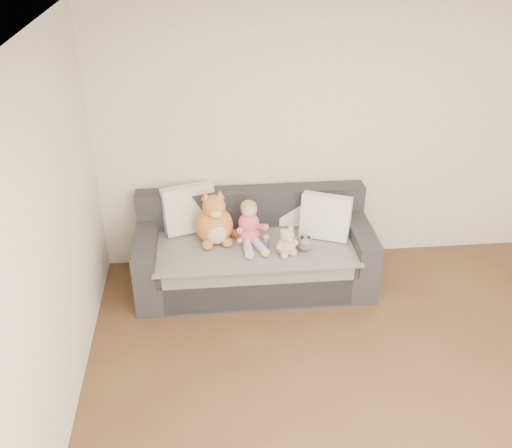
{
  "coord_description": "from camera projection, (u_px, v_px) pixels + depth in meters",
  "views": [
    {
      "loc": [
        -1.21,
        -2.49,
        3.28
      ],
      "look_at": [
        -0.8,
        1.87,
        0.75
      ],
      "focal_mm": 40.0,
      "sensor_mm": 36.0,
      "label": 1
    }
  ],
  "objects": [
    {
      "name": "sippy_cup",
      "position": [
        266.0,
        243.0,
        5.21
      ],
      "size": [
        0.09,
        0.08,
        0.11
      ],
      "rotation": [
        0.0,
        0.0,
        0.41
      ],
      "color": "#623898",
      "rests_on": "sofa"
    },
    {
      "name": "sofa",
      "position": [
        254.0,
        254.0,
        5.45
      ],
      "size": [
        2.2,
        0.94,
        0.85
      ],
      "color": "#2B2B31",
      "rests_on": "ground"
    },
    {
      "name": "room_shell",
      "position": [
        403.0,
        257.0,
        3.6
      ],
      "size": [
        5.0,
        5.0,
        5.0
      ],
      "color": "brown",
      "rests_on": "ground"
    },
    {
      "name": "plush_cow",
      "position": [
        305.0,
        243.0,
        5.17
      ],
      "size": [
        0.15,
        0.23,
        0.19
      ],
      "rotation": [
        0.0,
        0.0,
        -0.12
      ],
      "color": "white",
      "rests_on": "sofa"
    },
    {
      "name": "cushion_right_back",
      "position": [
        300.0,
        207.0,
        5.54
      ],
      "size": [
        0.42,
        0.23,
        0.38
      ],
      "rotation": [
        0.0,
        0.0,
        -0.11
      ],
      "color": "white",
      "rests_on": "sofa"
    },
    {
      "name": "cushion_left",
      "position": [
        189.0,
        209.0,
        5.42
      ],
      "size": [
        0.54,
        0.36,
        0.47
      ],
      "rotation": [
        0.0,
        0.0,
        0.3
      ],
      "color": "white",
      "rests_on": "sofa"
    },
    {
      "name": "teddy_bear",
      "position": [
        287.0,
        244.0,
        5.08
      ],
      "size": [
        0.21,
        0.18,
        0.28
      ],
      "rotation": [
        0.0,
        0.0,
        0.39
      ],
      "color": "#C4B488",
      "rests_on": "sofa"
    },
    {
      "name": "toddler",
      "position": [
        250.0,
        226.0,
        5.22
      ],
      "size": [
        0.3,
        0.44,
        0.43
      ],
      "rotation": [
        0.0,
        0.0,
        0.18
      ],
      "color": "#E45082",
      "rests_on": "sofa"
    },
    {
      "name": "plush_cat",
      "position": [
        215.0,
        223.0,
        5.25
      ],
      "size": [
        0.43,
        0.39,
        0.53
      ],
      "rotation": [
        0.0,
        0.0,
        0.14
      ],
      "color": "#C2802B",
      "rests_on": "sofa"
    },
    {
      "name": "cushion_right_front",
      "position": [
        326.0,
        217.0,
        5.32
      ],
      "size": [
        0.5,
        0.37,
        0.43
      ],
      "rotation": [
        0.0,
        0.0,
        -0.4
      ],
      "color": "white",
      "rests_on": "sofa"
    }
  ]
}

